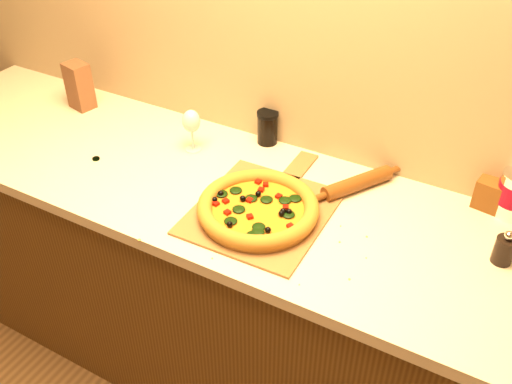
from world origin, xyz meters
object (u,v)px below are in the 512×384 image
pizza_peel (264,209)px  pepper_grinder (504,249)px  pizza (258,208)px  wine_glass (191,122)px  dark_jar (267,127)px  rolling_pin (357,183)px

pizza_peel → pepper_grinder: (0.67, 0.12, 0.04)m
pizza → wine_glass: size_ratio=2.35×
dark_jar → pizza: bearing=-65.5°
pizza_peel → pepper_grinder: 0.68m
pizza → pepper_grinder: (0.67, 0.15, 0.01)m
rolling_pin → wine_glass: 0.59m
pizza_peel → rolling_pin: bearing=47.4°
pizza → rolling_pin: 0.34m
pepper_grinder → dark_jar: size_ratio=0.86×
pizza → rolling_pin: size_ratio=1.12×
pizza → rolling_pin: pizza is taller
pizza_peel → wine_glass: 0.43m
pizza_peel → dark_jar: dark_jar is taller
wine_glass → dark_jar: (0.20, 0.17, -0.05)m
pepper_grinder → rolling_pin: pepper_grinder is taller
rolling_pin → wine_glass: bearing=-174.6°
pizza_peel → rolling_pin: rolling_pin is taller
rolling_pin → dark_jar: size_ratio=2.66×
pizza_peel → wine_glass: (-0.38, 0.18, 0.10)m
pizza_peel → pepper_grinder: bearing=8.7°
pizza → dark_jar: bearing=114.5°
dark_jar → pizza_peel: bearing=-63.2°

